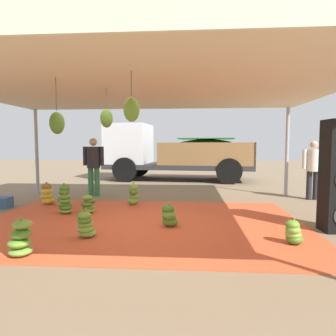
{
  "coord_description": "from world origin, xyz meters",
  "views": [
    {
      "loc": [
        0.95,
        -5.65,
        1.53
      ],
      "look_at": [
        0.4,
        2.0,
        0.92
      ],
      "focal_mm": 31.84,
      "sensor_mm": 36.0,
      "label": 1
    }
  ],
  "objects": [
    {
      "name": "worker_1",
      "position": [
        -1.89,
        2.96,
        1.0
      ],
      "size": [
        0.63,
        0.38,
        1.71
      ],
      "color": "#337A4C",
      "rests_on": "ground"
    },
    {
      "name": "banana_bunch_7",
      "position": [
        -1.77,
        0.61,
        0.2
      ],
      "size": [
        0.42,
        0.38,
        0.47
      ],
      "color": "#75A83D",
      "rests_on": "tarp_orange"
    },
    {
      "name": "worker_0",
      "position": [
        4.35,
        2.77,
        0.95
      ],
      "size": [
        0.59,
        0.36,
        1.62
      ],
      "color": "#26262D",
      "rests_on": "ground"
    },
    {
      "name": "banana_bunch_5",
      "position": [
        -2.66,
        1.59,
        0.26
      ],
      "size": [
        0.4,
        0.4,
        0.57
      ],
      "color": "gold",
      "rests_on": "tarp_orange"
    },
    {
      "name": "banana_bunch_4",
      "position": [
        -0.75,
        -0.97,
        0.21
      ],
      "size": [
        0.36,
        0.38,
        0.48
      ],
      "color": "#75A83D",
      "rests_on": "tarp_orange"
    },
    {
      "name": "tarp_orange",
      "position": [
        0.0,
        0.0,
        0.01
      ],
      "size": [
        6.29,
        4.29,
        0.01
      ],
      "primitive_type": "cube",
      "color": "#D1512D",
      "rests_on": "ground"
    },
    {
      "name": "ground_plane",
      "position": [
        0.0,
        3.0,
        0.0
      ],
      "size": [
        40.0,
        40.0,
        0.0
      ],
      "primitive_type": "plane",
      "color": "#7F6B51"
    },
    {
      "name": "banana_bunch_2",
      "position": [
        2.54,
        -1.09,
        0.19
      ],
      "size": [
        0.34,
        0.33,
        0.42
      ],
      "color": "#477523",
      "rests_on": "tarp_orange"
    },
    {
      "name": "banana_bunch_0",
      "position": [
        -1.28,
        0.68,
        0.2
      ],
      "size": [
        0.4,
        0.41,
        0.47
      ],
      "color": "#75A83D",
      "rests_on": "tarp_orange"
    },
    {
      "name": "cargo_truck_main",
      "position": [
        0.24,
        7.16,
        1.2
      ],
      "size": [
        6.32,
        2.87,
        2.4
      ],
      "color": "#2D2D2D",
      "rests_on": "ground"
    },
    {
      "name": "banana_bunch_6",
      "position": [
        -0.45,
        1.68,
        0.26
      ],
      "size": [
        0.34,
        0.37,
        0.56
      ],
      "color": "#6B9E38",
      "rests_on": "tarp_orange"
    },
    {
      "name": "banana_bunch_3",
      "position": [
        -2.1,
        1.34,
        0.26
      ],
      "size": [
        0.44,
        0.43,
        0.58
      ],
      "color": "#75A83D",
      "rests_on": "tarp_orange"
    },
    {
      "name": "banana_bunch_1",
      "position": [
        0.58,
        -0.22,
        0.2
      ],
      "size": [
        0.36,
        0.36,
        0.43
      ],
      "color": "#518428",
      "rests_on": "tarp_orange"
    },
    {
      "name": "banana_bunch_8",
      "position": [
        -1.34,
        -1.84,
        0.24
      ],
      "size": [
        0.42,
        0.44,
        0.55
      ],
      "color": "#6B9E38",
      "rests_on": "tarp_orange"
    },
    {
      "name": "tent_canopy",
      "position": [
        -0.01,
        -0.1,
        2.59
      ],
      "size": [
        8.0,
        7.0,
        2.67
      ],
      "color": "#9EA0A5",
      "rests_on": "ground"
    }
  ]
}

